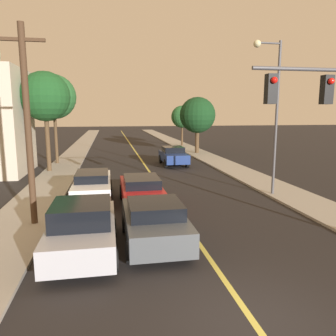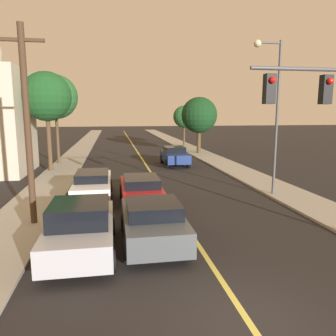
# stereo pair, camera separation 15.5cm
# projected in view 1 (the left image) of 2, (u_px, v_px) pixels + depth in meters

# --- Properties ---
(ground_plane) EXTENTS (200.00, 200.00, 0.00)m
(ground_plane) POSITION_uv_depth(u_px,v_px,m) (255.00, 325.00, 6.80)
(ground_plane) COLOR black
(road_surface) EXTENTS (10.45, 80.00, 0.01)m
(road_surface) POSITION_uv_depth(u_px,v_px,m) (132.00, 147.00, 41.73)
(road_surface) COLOR black
(road_surface) RESTS_ON ground
(sidewalk_left) EXTENTS (2.50, 80.00, 0.12)m
(sidewalk_left) POSITION_uv_depth(u_px,v_px,m) (80.00, 148.00, 40.59)
(sidewalk_left) COLOR #9E998E
(sidewalk_left) RESTS_ON ground
(sidewalk_right) EXTENTS (2.50, 80.00, 0.12)m
(sidewalk_right) POSITION_uv_depth(u_px,v_px,m) (182.00, 146.00, 42.85)
(sidewalk_right) COLOR #9E998E
(sidewalk_right) RESTS_ON ground
(car_near_lane_front) EXTENTS (2.06, 4.19, 1.49)m
(car_near_lane_front) POSITION_uv_depth(u_px,v_px,m) (155.00, 222.00, 10.89)
(car_near_lane_front) COLOR #474C51
(car_near_lane_front) RESTS_ON ground
(car_near_lane_second) EXTENTS (1.92, 4.79, 1.44)m
(car_near_lane_second) POSITION_uv_depth(u_px,v_px,m) (141.00, 190.00, 15.27)
(car_near_lane_second) COLOR red
(car_near_lane_second) RESTS_ON ground
(car_outer_lane_front) EXTENTS (2.08, 4.40, 1.68)m
(car_outer_lane_front) POSITION_uv_depth(u_px,v_px,m) (83.00, 228.00, 10.10)
(car_outer_lane_front) COLOR #A5A8B2
(car_outer_lane_front) RESTS_ON ground
(car_outer_lane_second) EXTENTS (1.91, 5.05, 1.44)m
(car_outer_lane_second) POSITION_uv_depth(u_px,v_px,m) (93.00, 184.00, 16.56)
(car_outer_lane_second) COLOR white
(car_outer_lane_second) RESTS_ON ground
(car_far_oncoming) EXTENTS (1.99, 4.26, 1.54)m
(car_far_oncoming) POSITION_uv_depth(u_px,v_px,m) (173.00, 156.00, 27.28)
(car_far_oncoming) COLOR navy
(car_far_oncoming) RESTS_ON ground
(traffic_signal_mast) EXTENTS (4.31, 0.42, 5.81)m
(traffic_signal_mast) POSITION_uv_depth(u_px,v_px,m) (333.00, 116.00, 10.50)
(traffic_signal_mast) COLOR #47474C
(traffic_signal_mast) RESTS_ON ground
(streetlamp_right) EXTENTS (1.47, 0.36, 7.74)m
(streetlamp_right) POSITION_uv_depth(u_px,v_px,m) (272.00, 100.00, 16.50)
(streetlamp_right) COLOR #47474C
(streetlamp_right) RESTS_ON ground
(utility_pole_left) EXTENTS (1.60, 0.24, 7.40)m
(utility_pole_left) POSITION_uv_depth(u_px,v_px,m) (28.00, 123.00, 12.09)
(utility_pole_left) COLOR #422D1E
(utility_pole_left) RESTS_ON ground
(tree_left_near) EXTENTS (3.52, 3.52, 7.13)m
(tree_left_near) POSITION_uv_depth(u_px,v_px,m) (45.00, 97.00, 23.24)
(tree_left_near) COLOR #4C3823
(tree_left_near) RESTS_ON ground
(tree_left_far) EXTENTS (3.64, 3.64, 7.33)m
(tree_left_far) POSITION_uv_depth(u_px,v_px,m) (54.00, 97.00, 26.83)
(tree_left_far) COLOR #4C3823
(tree_left_far) RESTS_ON ground
(tree_right_near) EXTENTS (3.75, 3.75, 5.84)m
(tree_right_near) POSITION_uv_depth(u_px,v_px,m) (197.00, 115.00, 34.26)
(tree_right_near) COLOR #4C3823
(tree_right_near) RESTS_ON ground
(tree_right_far) EXTENTS (2.82, 2.82, 5.11)m
(tree_right_far) POSITION_uv_depth(u_px,v_px,m) (182.00, 117.00, 41.82)
(tree_right_far) COLOR #4C3823
(tree_right_far) RESTS_ON ground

